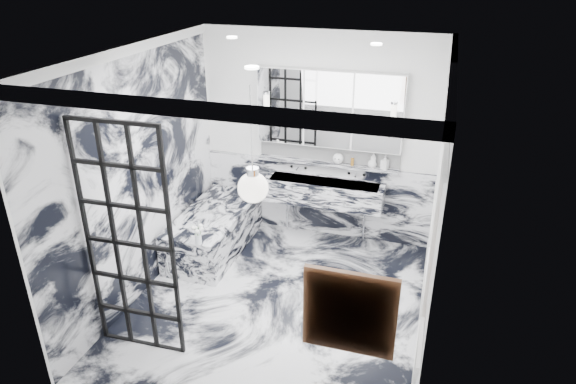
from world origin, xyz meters
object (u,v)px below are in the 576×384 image
(bathtub, at_px, (214,230))
(crittall_door, at_px, (129,244))
(mirror_cabinet, at_px, (329,109))
(trough_sink, at_px, (324,192))

(bathtub, bearing_deg, crittall_door, -87.78)
(crittall_door, bearing_deg, mirror_cabinet, 64.21)
(crittall_door, height_order, mirror_cabinet, crittall_door)
(mirror_cabinet, xyz_separation_m, bathtub, (-1.32, -0.83, -1.54))
(crittall_door, height_order, bathtub, crittall_door)
(crittall_door, relative_size, bathtub, 1.43)
(mirror_cabinet, bearing_deg, crittall_door, -114.34)
(trough_sink, bearing_deg, bathtub, -153.52)
(trough_sink, height_order, mirror_cabinet, mirror_cabinet)
(crittall_door, relative_size, mirror_cabinet, 1.24)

